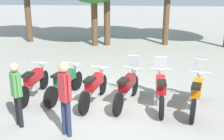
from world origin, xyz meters
TOP-DOWN VIEW (x-y plane):
  - ground_plane at (0.00, 0.00)m, footprint 80.00×80.00m
  - motorcycle_0 at (-2.45, 0.29)m, footprint 0.62×2.19m
  - motorcycle_1 at (-1.46, 0.33)m, footprint 0.83×2.13m
  - motorcycle_2 at (-0.49, 0.01)m, footprint 0.74×2.17m
  - motorcycle_3 at (0.50, 0.04)m, footprint 0.82×2.14m
  - motorcycle_4 at (1.46, -0.03)m, footprint 0.62×2.19m
  - motorcycle_5 at (2.45, -0.21)m, footprint 0.83×2.13m
  - person_0 at (-2.14, -1.58)m, footprint 0.35×0.33m
  - person_1 at (-0.84, -1.92)m, footprint 0.38×0.33m

SIDE VIEW (x-z plane):
  - ground_plane at x=0.00m, z-range 0.00..0.00m
  - motorcycle_0 at x=-2.45m, z-range 0.01..1.00m
  - motorcycle_1 at x=-1.46m, z-range 0.01..1.00m
  - motorcycle_2 at x=-0.49m, z-range 0.01..1.00m
  - motorcycle_3 at x=0.50m, z-range -0.17..1.20m
  - motorcycle_4 at x=1.46m, z-range -0.17..1.20m
  - motorcycle_5 at x=2.45m, z-range -0.17..1.20m
  - person_0 at x=-2.14m, z-range 0.14..1.80m
  - person_1 at x=-0.84m, z-range 0.17..1.99m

